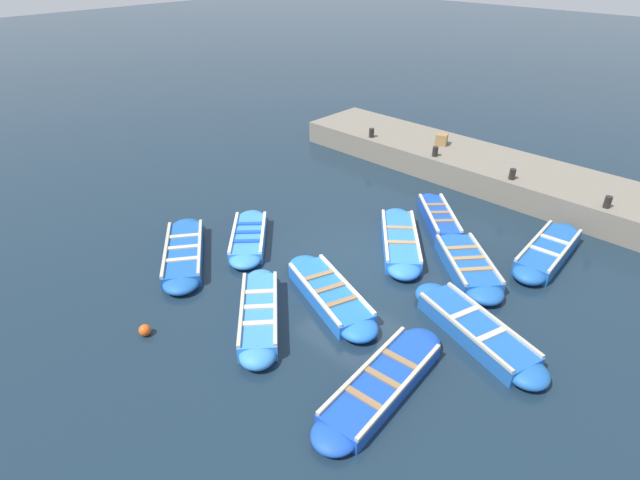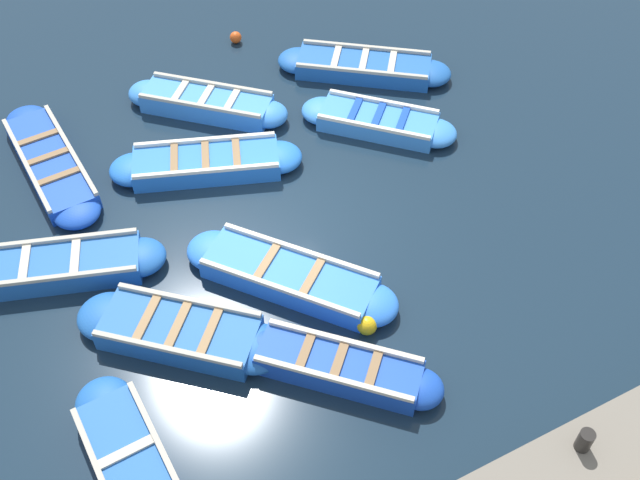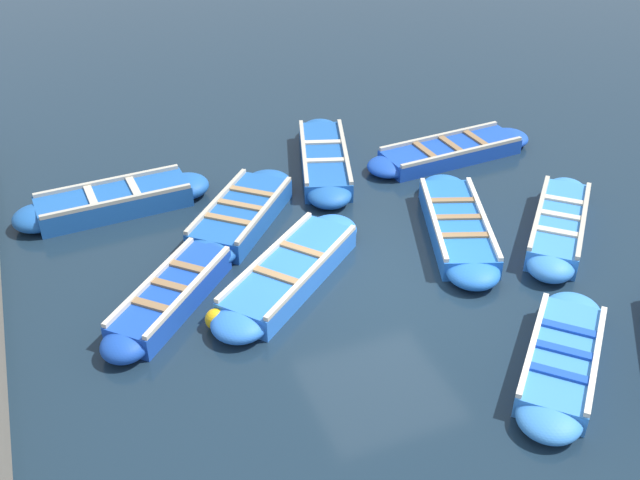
% 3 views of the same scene
% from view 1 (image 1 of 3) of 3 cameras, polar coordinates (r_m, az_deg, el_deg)
% --- Properties ---
extents(ground_plane, '(120.00, 120.00, 0.00)m').
position_cam_1_polar(ground_plane, '(13.72, 3.84, -2.31)').
color(ground_plane, '#162838').
extents(boat_bow_out, '(2.05, 3.73, 0.43)m').
position_cam_1_polar(boat_bow_out, '(12.14, 1.10, -6.23)').
color(boat_bow_out, blue).
rests_on(boat_bow_out, ground).
extents(boat_end_of_row, '(2.83, 2.88, 0.40)m').
position_cam_1_polar(boat_end_of_row, '(14.53, -8.16, 0.30)').
color(boat_end_of_row, '#3884E0').
rests_on(boat_end_of_row, ground).
extents(boat_tucked, '(3.69, 1.09, 0.46)m').
position_cam_1_polar(boat_tucked, '(15.04, 24.60, -1.22)').
color(boat_tucked, '#1E59AD').
rests_on(boat_tucked, ground).
extents(boat_outer_right, '(2.87, 3.07, 0.47)m').
position_cam_1_polar(boat_outer_right, '(11.61, -6.98, -8.39)').
color(boat_outer_right, '#3884E0').
rests_on(boat_outer_right, ground).
extents(boat_alongside, '(2.96, 3.59, 0.41)m').
position_cam_1_polar(boat_alongside, '(14.18, -15.30, -1.42)').
color(boat_alongside, '#1E59AD').
rests_on(boat_alongside, ground).
extents(boat_inner_gap, '(3.46, 3.09, 0.44)m').
position_cam_1_polar(boat_inner_gap, '(14.37, 9.13, -0.08)').
color(boat_inner_gap, blue).
rests_on(boat_inner_gap, ground).
extents(boat_broadside, '(2.94, 3.18, 0.44)m').
position_cam_1_polar(boat_broadside, '(13.73, 16.45, -2.69)').
color(boat_broadside, '#1E59AD').
rests_on(boat_broadside, ground).
extents(boat_mid_row, '(3.93, 1.15, 0.38)m').
position_cam_1_polar(boat_mid_row, '(10.14, 7.11, -16.01)').
color(boat_mid_row, '#1947B7').
rests_on(boat_mid_row, ground).
extents(boat_near_quay, '(2.71, 2.78, 0.44)m').
position_cam_1_polar(boat_near_quay, '(15.77, 13.42, 2.45)').
color(boat_near_quay, '#1947B7').
rests_on(boat_near_quay, ground).
extents(boat_drifting, '(1.96, 3.83, 0.44)m').
position_cam_1_polar(boat_drifting, '(11.64, 17.38, -9.83)').
color(boat_drifting, '#1E59AD').
rests_on(boat_drifting, ground).
extents(quay_wall, '(2.99, 14.88, 0.85)m').
position_cam_1_polar(quay_wall, '(19.14, 18.34, 7.72)').
color(quay_wall, slate).
rests_on(quay_wall, ground).
extents(bollard_north, '(0.20, 0.20, 0.35)m').
position_cam_1_polar(bollard_north, '(16.69, 30.03, 3.78)').
color(bollard_north, black).
rests_on(bollard_north, quay_wall).
extents(bollard_mid_north, '(0.20, 0.20, 0.35)m').
position_cam_1_polar(bollard_mid_north, '(17.42, 21.12, 7.04)').
color(bollard_mid_north, black).
rests_on(bollard_mid_north, quay_wall).
extents(bollard_mid_south, '(0.20, 0.20, 0.35)m').
position_cam_1_polar(bollard_mid_south, '(18.58, 13.03, 9.83)').
color(bollard_mid_south, black).
rests_on(bollard_mid_south, quay_wall).
extents(bollard_south, '(0.20, 0.20, 0.35)m').
position_cam_1_polar(bollard_south, '(20.09, 5.91, 12.09)').
color(bollard_south, black).
rests_on(bollard_south, quay_wall).
extents(wooden_crate, '(0.53, 0.53, 0.41)m').
position_cam_1_polar(wooden_crate, '(19.75, 13.72, 11.12)').
color(wooden_crate, olive).
rests_on(wooden_crate, quay_wall).
extents(buoy_orange_near, '(0.27, 0.27, 0.27)m').
position_cam_1_polar(buoy_orange_near, '(11.87, -19.39, -9.70)').
color(buoy_orange_near, '#E05119').
rests_on(buoy_orange_near, ground).
extents(buoy_yellow_far, '(0.32, 0.32, 0.32)m').
position_cam_1_polar(buoy_yellow_far, '(15.74, 10.11, 2.66)').
color(buoy_yellow_far, '#EAB214').
rests_on(buoy_yellow_far, ground).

